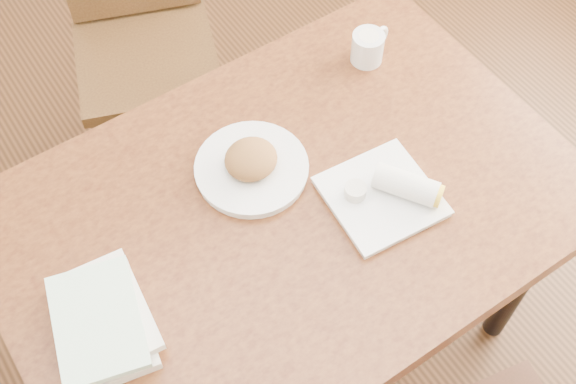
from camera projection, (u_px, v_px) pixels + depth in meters
ground at (288, 335)px, 2.22m from camera, size 4.00×5.00×0.01m
table at (288, 223)px, 1.65m from camera, size 1.28×0.87×0.75m
chair_far at (139, 22)px, 2.18m from camera, size 0.54×0.54×0.95m
plate_scone at (251, 165)px, 1.61m from camera, size 0.26×0.26×0.08m
coffee_mug at (369, 46)px, 1.79m from camera, size 0.12×0.08×0.08m
plate_burrito at (389, 193)px, 1.57m from camera, size 0.25×0.25×0.08m
book_stack at (102, 321)px, 1.40m from camera, size 0.22×0.28×0.06m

